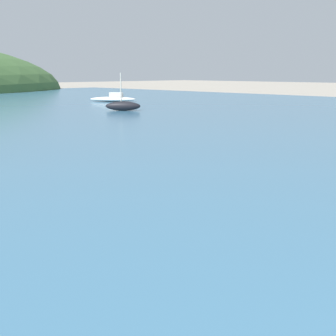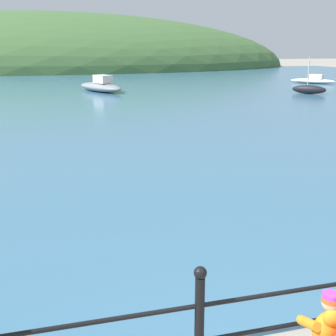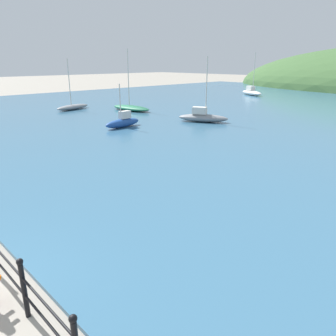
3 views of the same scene
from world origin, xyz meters
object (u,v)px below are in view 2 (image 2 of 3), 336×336
Objects in this scene: boat_nearest_quay at (309,89)px; boat_far_left at (313,80)px; boat_twin_mast at (101,86)px; child_in_coat at (329,334)px.

boat_far_left is (5.10, 7.48, -0.05)m from boat_nearest_quay.
boat_twin_mast is 2.16× the size of boat_nearest_quay.
boat_nearest_quay reaches higher than boat_twin_mast.
boat_nearest_quay is (14.61, 23.47, -0.21)m from child_in_coat.
boat_twin_mast is (1.97, 28.67, -0.15)m from child_in_coat.
child_in_coat is 0.28× the size of boat_far_left.
boat_twin_mast is 17.88m from boat_far_left.
child_in_coat reaches higher than boat_far_left.
boat_twin_mast is at bearing 86.06° from child_in_coat.
child_in_coat is 0.43× the size of boat_nearest_quay.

